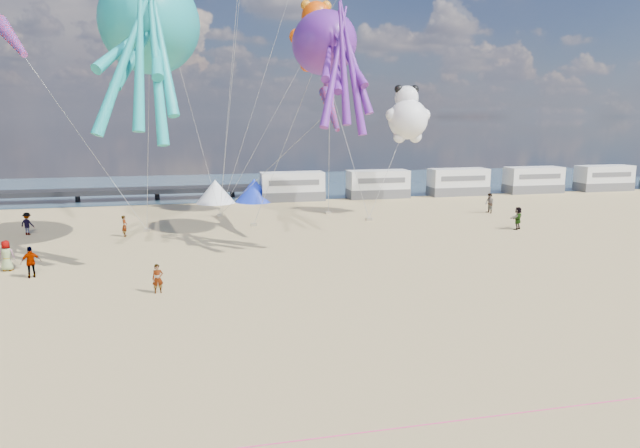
{
  "coord_description": "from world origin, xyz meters",
  "views": [
    {
      "loc": [
        -4.36,
        -18.95,
        8.7
      ],
      "look_at": [
        1.3,
        6.0,
        3.89
      ],
      "focal_mm": 32.0,
      "sensor_mm": 36.0,
      "label": 1
    }
  ],
  "objects_px": {
    "standing_person": "(158,279)",
    "sandbag_c": "(369,219)",
    "tent_white": "(215,191)",
    "sandbag_b": "(254,225)",
    "sandbag_d": "(328,213)",
    "windsock_mid": "(330,95)",
    "windsock_left": "(11,37)",
    "windsock_right": "(331,110)",
    "kite_octopus_purple": "(324,43)",
    "beachgoer_5": "(125,226)",
    "kite_teddy_orange": "(318,43)",
    "motorhome_3": "(533,180)",
    "beachgoer_2": "(27,224)",
    "beachgoer_4": "(518,218)",
    "beachgoer_0": "(7,256)",
    "motorhome_1": "(378,184)",
    "kite_octopus_teal": "(150,24)",
    "kite_panda": "(408,119)",
    "motorhome_4": "(604,178)",
    "motorhome_0": "(292,186)",
    "beachgoer_3": "(31,262)",
    "motorhome_2": "(458,182)",
    "tent_blue": "(254,190)",
    "sandbag_e": "(220,215)",
    "sandbag_a": "(147,230)",
    "beachgoer_1": "(490,203)"
  },
  "relations": [
    {
      "from": "windsock_left",
      "to": "kite_octopus_purple",
      "type": "bearing_deg",
      "value": -26.93
    },
    {
      "from": "motorhome_0",
      "to": "kite_octopus_teal",
      "type": "bearing_deg",
      "value": -122.92
    },
    {
      "from": "beachgoer_5",
      "to": "kite_teddy_orange",
      "type": "relative_size",
      "value": 0.22
    },
    {
      "from": "motorhome_3",
      "to": "kite_octopus_purple",
      "type": "height_order",
      "value": "kite_octopus_purple"
    },
    {
      "from": "beachgoer_0",
      "to": "sandbag_c",
      "type": "height_order",
      "value": "beachgoer_0"
    },
    {
      "from": "windsock_mid",
      "to": "windsock_right",
      "type": "relative_size",
      "value": 1.14
    },
    {
      "from": "beachgoer_0",
      "to": "beachgoer_3",
      "type": "distance_m",
      "value": 2.53
    },
    {
      "from": "motorhome_0",
      "to": "sandbag_b",
      "type": "height_order",
      "value": "motorhome_0"
    },
    {
      "from": "beachgoer_0",
      "to": "windsock_right",
      "type": "height_order",
      "value": "windsock_right"
    },
    {
      "from": "motorhome_0",
      "to": "kite_octopus_teal",
      "type": "relative_size",
      "value": 0.51
    },
    {
      "from": "motorhome_1",
      "to": "kite_octopus_teal",
      "type": "height_order",
      "value": "kite_octopus_teal"
    },
    {
      "from": "beachgoer_1",
      "to": "sandbag_d",
      "type": "distance_m",
      "value": 14.83
    },
    {
      "from": "sandbag_d",
      "to": "windsock_right",
      "type": "xyz_separation_m",
      "value": [
        -2.29,
        -10.13,
        9.09
      ]
    },
    {
      "from": "tent_white",
      "to": "sandbag_b",
      "type": "relative_size",
      "value": 8.0
    },
    {
      "from": "standing_person",
      "to": "kite_octopus_purple",
      "type": "relative_size",
      "value": 0.14
    },
    {
      "from": "motorhome_4",
      "to": "beachgoer_1",
      "type": "distance_m",
      "value": 24.85
    },
    {
      "from": "sandbag_a",
      "to": "kite_teddy_orange",
      "type": "distance_m",
      "value": 20.86
    },
    {
      "from": "motorhome_2",
      "to": "beachgoer_5",
      "type": "distance_m",
      "value": 37.64
    },
    {
      "from": "sandbag_a",
      "to": "beachgoer_2",
      "type": "bearing_deg",
      "value": 175.32
    },
    {
      "from": "standing_person",
      "to": "beachgoer_2",
      "type": "bearing_deg",
      "value": 113.76
    },
    {
      "from": "beachgoer_0",
      "to": "kite_panda",
      "type": "distance_m",
      "value": 32.75
    },
    {
      "from": "beachgoer_5",
      "to": "kite_panda",
      "type": "relative_size",
      "value": 0.27
    },
    {
      "from": "motorhome_3",
      "to": "kite_octopus_purple",
      "type": "relative_size",
      "value": 0.61
    },
    {
      "from": "windsock_right",
      "to": "windsock_mid",
      "type": "bearing_deg",
      "value": 81.55
    },
    {
      "from": "windsock_left",
      "to": "windsock_right",
      "type": "bearing_deg",
      "value": -27.56
    },
    {
      "from": "beachgoer_2",
      "to": "tent_blue",
      "type": "bearing_deg",
      "value": -119.1
    },
    {
      "from": "standing_person",
      "to": "kite_octopus_teal",
      "type": "height_order",
      "value": "kite_octopus_teal"
    },
    {
      "from": "sandbag_c",
      "to": "windsock_left",
      "type": "distance_m",
      "value": 29.2
    },
    {
      "from": "sandbag_c",
      "to": "beachgoer_3",
      "type": "bearing_deg",
      "value": -151.51
    },
    {
      "from": "tent_white",
      "to": "kite_panda",
      "type": "bearing_deg",
      "value": -34.75
    },
    {
      "from": "sandbag_c",
      "to": "sandbag_e",
      "type": "distance_m",
      "value": 13.22
    },
    {
      "from": "beachgoer_2",
      "to": "beachgoer_4",
      "type": "distance_m",
      "value": 37.5
    },
    {
      "from": "sandbag_d",
      "to": "windsock_mid",
      "type": "distance_m",
      "value": 12.78
    },
    {
      "from": "standing_person",
      "to": "sandbag_c",
      "type": "bearing_deg",
      "value": 38.8
    },
    {
      "from": "beachgoer_2",
      "to": "motorhome_2",
      "type": "bearing_deg",
      "value": -137.06
    },
    {
      "from": "motorhome_2",
      "to": "sandbag_a",
      "type": "relative_size",
      "value": 13.2
    },
    {
      "from": "standing_person",
      "to": "windsock_left",
      "type": "bearing_deg",
      "value": 118.69
    },
    {
      "from": "tent_blue",
      "to": "beachgoer_4",
      "type": "bearing_deg",
      "value": -46.45
    },
    {
      "from": "beachgoer_5",
      "to": "beachgoer_0",
      "type": "bearing_deg",
      "value": 151.22
    },
    {
      "from": "sandbag_e",
      "to": "windsock_right",
      "type": "bearing_deg",
      "value": -55.71
    },
    {
      "from": "motorhome_2",
      "to": "windsock_right",
      "type": "distance_m",
      "value": 28.51
    },
    {
      "from": "motorhome_0",
      "to": "tent_blue",
      "type": "bearing_deg",
      "value": 180.0
    },
    {
      "from": "tent_blue",
      "to": "windsock_right",
      "type": "bearing_deg",
      "value": -79.9
    },
    {
      "from": "beachgoer_2",
      "to": "sandbag_e",
      "type": "xyz_separation_m",
      "value": [
        14.46,
        4.93,
        -0.74
      ]
    },
    {
      "from": "kite_octopus_purple",
      "to": "windsock_left",
      "type": "xyz_separation_m",
      "value": [
        -20.1,
        0.96,
        -0.08
      ]
    },
    {
      "from": "motorhome_4",
      "to": "kite_octopus_purple",
      "type": "bearing_deg",
      "value": -154.02
    },
    {
      "from": "motorhome_1",
      "to": "sandbag_c",
      "type": "distance_m",
      "value": 14.25
    },
    {
      "from": "motorhome_4",
      "to": "tent_white",
      "type": "relative_size",
      "value": 1.65
    },
    {
      "from": "tent_blue",
      "to": "beachgoer_0",
      "type": "bearing_deg",
      "value": -125.02
    },
    {
      "from": "motorhome_1",
      "to": "beachgoer_4",
      "type": "bearing_deg",
      "value": -75.55
    }
  ]
}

